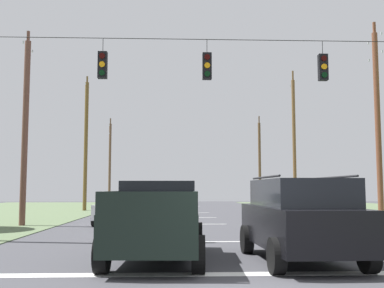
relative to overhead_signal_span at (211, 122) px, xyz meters
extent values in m
cube|color=white|center=(0.11, -6.41, -4.07)|extent=(13.08, 0.45, 0.01)
cube|color=white|center=(0.11, -0.41, -4.07)|extent=(2.50, 0.15, 0.01)
cube|color=white|center=(0.11, 7.47, -4.07)|extent=(2.50, 0.15, 0.01)
cube|color=white|center=(0.11, 12.99, -4.07)|extent=(2.50, 0.15, 0.01)
cube|color=white|center=(0.11, 18.98, -4.07)|extent=(2.50, 0.15, 0.01)
cube|color=white|center=(0.11, 31.17, -4.07)|extent=(2.50, 0.15, 0.01)
cylinder|color=black|center=(-0.01, 0.00, 2.98)|extent=(15.63, 0.02, 0.02)
cylinder|color=black|center=(-3.80, 0.00, 2.73)|extent=(0.02, 0.02, 0.50)
cube|color=black|center=(-3.80, 0.00, 2.00)|extent=(0.32, 0.24, 0.95)
cylinder|color=#310503|center=(-3.80, -0.14, 2.30)|extent=(0.20, 0.04, 0.20)
cylinder|color=orange|center=(-3.80, -0.14, 2.00)|extent=(0.20, 0.04, 0.20)
cylinder|color=black|center=(-3.80, -0.14, 1.70)|extent=(0.20, 0.04, 0.20)
cylinder|color=black|center=(-0.13, 0.00, 2.73)|extent=(0.02, 0.02, 0.50)
cube|color=black|center=(-0.13, 0.00, 2.00)|extent=(0.32, 0.24, 0.95)
cylinder|color=#310503|center=(-0.13, -0.14, 2.30)|extent=(0.20, 0.04, 0.20)
cylinder|color=orange|center=(-0.13, -0.14, 2.00)|extent=(0.20, 0.04, 0.20)
cylinder|color=black|center=(-0.13, -0.14, 1.70)|extent=(0.20, 0.04, 0.20)
cylinder|color=black|center=(4.03, 0.00, 2.73)|extent=(0.02, 0.02, 0.50)
cube|color=black|center=(4.03, 0.00, 2.00)|extent=(0.32, 0.24, 0.95)
cylinder|color=#310503|center=(4.03, -0.14, 2.30)|extent=(0.20, 0.04, 0.20)
cylinder|color=orange|center=(4.03, -0.14, 2.00)|extent=(0.20, 0.04, 0.20)
cylinder|color=black|center=(4.03, -0.14, 1.70)|extent=(0.20, 0.04, 0.20)
cube|color=black|center=(-1.70, -4.48, -3.25)|extent=(2.24, 5.49, 0.85)
cube|color=black|center=(-1.67, -3.83, -2.48)|extent=(1.93, 1.98, 0.70)
cube|color=black|center=(-2.70, -5.79, -2.60)|extent=(0.21, 2.38, 0.45)
cube|color=black|center=(-0.82, -5.87, -2.60)|extent=(0.21, 2.38, 0.45)
cube|color=black|center=(-1.82, -7.13, -2.60)|extent=(1.96, 0.19, 0.45)
cylinder|color=black|center=(-2.62, -2.60, -3.68)|extent=(0.32, 0.81, 0.80)
cylinder|color=black|center=(-0.62, -2.69, -3.68)|extent=(0.32, 0.81, 0.80)
cylinder|color=black|center=(-2.78, -6.27, -3.68)|extent=(0.32, 0.81, 0.80)
cylinder|color=black|center=(-0.78, -6.36, -3.68)|extent=(0.32, 0.81, 0.80)
cube|color=black|center=(1.74, -4.87, -3.22)|extent=(2.10, 4.86, 0.95)
cube|color=black|center=(1.74, -5.02, -2.42)|extent=(1.90, 3.25, 0.65)
cylinder|color=black|center=(0.89, -5.04, -2.05)|extent=(0.13, 2.72, 0.05)
cylinder|color=black|center=(2.59, -4.99, -2.05)|extent=(0.13, 2.72, 0.05)
cylinder|color=black|center=(0.71, -3.27, -3.70)|extent=(0.28, 0.77, 0.76)
cylinder|color=black|center=(2.66, -3.21, -3.70)|extent=(0.28, 0.77, 0.76)
cylinder|color=black|center=(0.82, -6.53, -3.70)|extent=(0.28, 0.77, 0.76)
cylinder|color=black|center=(2.76, -6.47, -3.70)|extent=(0.28, 0.77, 0.76)
cube|color=silver|center=(-3.96, 7.40, -3.41)|extent=(2.13, 4.43, 0.70)
cube|color=black|center=(-3.96, 7.40, -2.81)|extent=(1.78, 2.22, 0.50)
cylinder|color=black|center=(-4.74, 8.88, -3.76)|extent=(0.27, 0.66, 0.64)
cylinder|color=black|center=(-2.95, 8.74, -3.76)|extent=(0.27, 0.66, 0.64)
cylinder|color=black|center=(-4.96, 6.05, -3.76)|extent=(0.27, 0.66, 0.64)
cylinder|color=black|center=(-3.17, 5.91, -3.76)|extent=(0.27, 0.66, 0.64)
cube|color=maroon|center=(9.11, 17.55, -3.41)|extent=(4.42, 2.10, 0.70)
cube|color=black|center=(9.11, 17.55, -2.81)|extent=(2.21, 1.77, 0.50)
cylinder|color=black|center=(10.46, 18.54, -3.76)|extent=(0.65, 0.26, 0.64)
cylinder|color=black|center=(10.59, 16.75, -3.76)|extent=(0.65, 0.26, 0.64)
cylinder|color=black|center=(7.63, 18.34, -3.76)|extent=(0.65, 0.26, 0.64)
cylinder|color=black|center=(7.75, 16.55, -3.76)|extent=(0.65, 0.26, 0.64)
cylinder|color=brown|center=(8.76, 6.29, 0.69)|extent=(0.27, 0.27, 9.55)
cube|color=brown|center=(8.76, 6.29, 5.07)|extent=(0.12, 0.12, 1.92)
cylinder|color=#B2B7BC|center=(8.76, 7.06, 5.19)|extent=(0.08, 0.08, 0.12)
cylinder|color=#B2B7BC|center=(8.76, 5.52, 5.19)|extent=(0.08, 0.08, 0.12)
cube|color=brown|center=(8.76, 6.29, 4.17)|extent=(0.12, 0.12, 1.90)
cylinder|color=#B2B7BC|center=(8.76, 7.05, 4.29)|extent=(0.08, 0.08, 0.12)
cylinder|color=#B2B7BC|center=(8.76, 5.53, 4.29)|extent=(0.08, 0.08, 0.12)
cylinder|color=brown|center=(8.77, 22.37, 1.38)|extent=(0.28, 0.28, 10.91)
cube|color=brown|center=(8.77, 22.37, 6.43)|extent=(0.12, 0.12, 2.40)
cylinder|color=#B2B7BC|center=(8.77, 23.33, 6.55)|extent=(0.08, 0.08, 0.12)
cylinder|color=#B2B7BC|center=(8.77, 21.42, 6.55)|extent=(0.08, 0.08, 0.12)
cylinder|color=brown|center=(8.69, 37.76, 0.65)|extent=(0.31, 0.31, 9.45)
cube|color=brown|center=(8.69, 37.76, 4.97)|extent=(0.12, 0.12, 2.40)
cylinder|color=#B2B7BC|center=(8.69, 38.72, 5.09)|extent=(0.08, 0.08, 0.12)
cylinder|color=#B2B7BC|center=(8.69, 36.80, 5.09)|extent=(0.08, 0.08, 0.12)
cube|color=brown|center=(8.69, 37.76, 4.07)|extent=(0.12, 0.12, 2.14)
cylinder|color=#B2B7BC|center=(8.69, 38.62, 4.19)|extent=(0.08, 0.08, 0.12)
cylinder|color=#B2B7BC|center=(8.69, 36.91, 4.19)|extent=(0.08, 0.08, 0.12)
cylinder|color=brown|center=(-8.49, 6.62, 0.43)|extent=(0.29, 0.29, 9.01)
cube|color=brown|center=(-8.49, 6.62, 4.53)|extent=(0.12, 0.12, 1.82)
cylinder|color=#B2B7BC|center=(-8.49, 7.35, 4.65)|extent=(0.08, 0.08, 0.12)
cylinder|color=#B2B7BC|center=(-8.49, 5.90, 4.65)|extent=(0.08, 0.08, 0.12)
cylinder|color=brown|center=(-8.45, 22.23, 1.18)|extent=(0.30, 0.30, 10.52)
cube|color=brown|center=(-8.45, 22.23, 6.04)|extent=(0.12, 0.12, 1.83)
cylinder|color=#B2B7BC|center=(-8.45, 22.96, 6.16)|extent=(0.08, 0.08, 0.12)
cylinder|color=#B2B7BC|center=(-8.45, 21.50, 6.16)|extent=(0.08, 0.08, 0.12)
cylinder|color=brown|center=(-8.46, 36.98, 0.49)|extent=(0.28, 0.28, 9.13)
cube|color=brown|center=(-8.46, 36.98, 4.65)|extent=(0.12, 0.12, 2.08)
cylinder|color=#B2B7BC|center=(-8.46, 37.81, 4.77)|extent=(0.08, 0.08, 0.12)
cylinder|color=#B2B7BC|center=(-8.46, 36.15, 4.77)|extent=(0.08, 0.08, 0.12)
cube|color=brown|center=(-8.46, 36.98, 3.75)|extent=(0.12, 0.12, 2.13)
cylinder|color=#B2B7BC|center=(-8.46, 37.84, 3.87)|extent=(0.08, 0.08, 0.12)
cylinder|color=#B2B7BC|center=(-8.46, 36.13, 3.87)|extent=(0.08, 0.08, 0.12)
camera|label=1|loc=(-1.31, -16.27, -2.33)|focal=44.04mm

